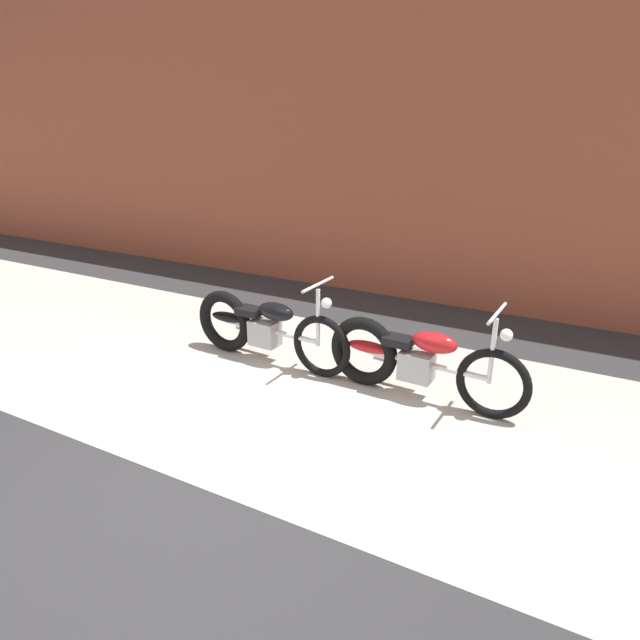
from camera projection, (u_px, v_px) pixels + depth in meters
name	position (u px, v px, depth m)	size (l,w,h in m)	color
ground_plane	(199.00, 488.00, 4.09)	(80.00, 80.00, 0.00)	#2D2D30
sidewalk_slab	(313.00, 389.00, 5.53)	(36.00, 3.50, 0.01)	#B2ADA3
brick_building_wall	(434.00, 114.00, 7.45)	(36.00, 0.50, 5.20)	brown
motorcycle_black	(259.00, 327.00, 6.08)	(2.01, 0.58, 1.03)	black
motorcycle_red	(409.00, 359.00, 5.29)	(2.01, 0.58, 1.03)	black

